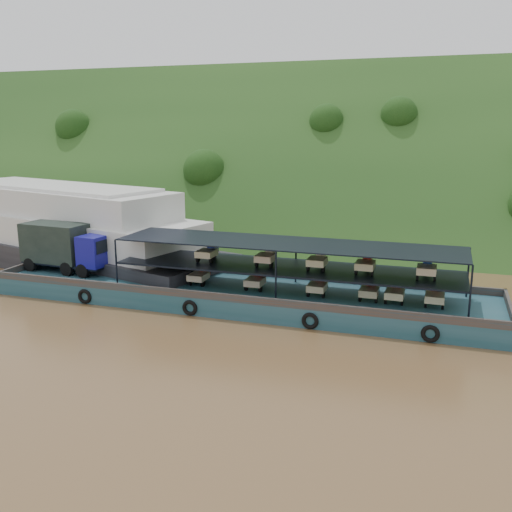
% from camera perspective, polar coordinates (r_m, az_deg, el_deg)
% --- Properties ---
extents(ground, '(160.00, 160.00, 0.00)m').
position_cam_1_polar(ground, '(37.44, 1.45, -5.97)').
color(ground, brown).
rests_on(ground, ground).
extents(hillside, '(140.00, 39.60, 39.60)m').
position_cam_1_polar(hillside, '(71.69, 9.96, 2.93)').
color(hillside, '#183613').
rests_on(hillside, ground).
extents(cargo_barge, '(35.00, 7.18, 4.85)m').
position_cam_1_polar(cargo_barge, '(40.12, -3.86, -2.90)').
color(cargo_barge, '#143E48').
rests_on(cargo_barge, ground).
extents(passenger_ferry, '(35.83, 17.59, 7.04)m').
position_cam_1_polar(passenger_ferry, '(54.39, -19.24, 2.56)').
color(passenger_ferry, black).
rests_on(passenger_ferry, ground).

